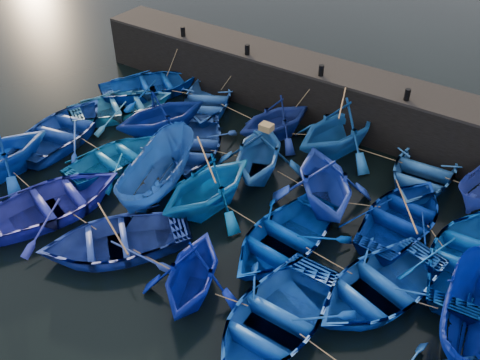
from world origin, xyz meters
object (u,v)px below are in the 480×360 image
Objects in this scene: boat_8 at (194,145)px; wooden_crate at (266,127)px; boat_13 at (64,129)px; boat_0 at (152,85)px.

wooden_crate is at bearing -23.66° from boat_8.
wooden_crate is (9.07, 2.81, 1.87)m from boat_13.
boat_0 is at bearing 162.41° from wooden_crate.
boat_0 is 0.96× the size of boat_13.
wooden_crate reaches higher than boat_8.
boat_0 is at bearing 120.61° from boat_8.
wooden_crate reaches higher than boat_0.
boat_13 is (-0.29, -5.59, 0.03)m from boat_0.
boat_8 is 6.13m from boat_13.
wooden_crate reaches higher than boat_13.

